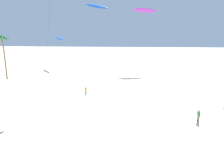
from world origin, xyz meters
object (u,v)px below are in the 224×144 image
at_px(palm_tree_0, 3,43).
at_px(flying_kite_1, 60,38).
at_px(flying_kite_3, 96,6).
at_px(person_near_left, 199,115).
at_px(flying_kite_4, 145,10).
at_px(person_foreground_walker, 86,90).

xyz_separation_m(palm_tree_0, flying_kite_1, (7.60, 15.61, 0.67)).
xyz_separation_m(flying_kite_3, person_near_left, (18.79, -39.21, -18.34)).
bearing_deg(palm_tree_0, flying_kite_4, 22.69).
xyz_separation_m(flying_kite_4, person_near_left, (4.07, -32.56, -16.12)).
height_order(flying_kite_1, person_foreground_walker, flying_kite_1).
distance_m(palm_tree_0, person_foreground_walker, 24.72).
distance_m(palm_tree_0, flying_kite_3, 29.50).
distance_m(flying_kite_1, flying_kite_3, 15.47).
xyz_separation_m(palm_tree_0, person_near_left, (37.16, -18.73, -7.70)).
height_order(palm_tree_0, flying_kite_1, palm_tree_0).
bearing_deg(flying_kite_4, flying_kite_3, 155.69).
distance_m(flying_kite_4, person_near_left, 36.56).
distance_m(flying_kite_1, person_near_left, 46.07).
bearing_deg(person_near_left, flying_kite_1, 130.73).
bearing_deg(person_foreground_walker, flying_kite_3, 95.49).
distance_m(flying_kite_3, person_near_left, 47.19).
relative_size(palm_tree_0, person_foreground_walker, 6.37).
relative_size(flying_kite_1, person_foreground_walker, 6.17).
relative_size(flying_kite_1, flying_kite_3, 0.48).
relative_size(palm_tree_0, person_near_left, 6.25).
distance_m(flying_kite_1, flying_kite_4, 26.70).
height_order(flying_kite_1, flying_kite_4, flying_kite_4).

